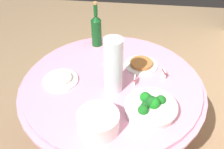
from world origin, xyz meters
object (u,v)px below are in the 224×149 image
broccoli_bowl (151,107)px  plate_stack (98,122)px  decorative_fruit_vase (113,67)px  food_plate_peanuts (141,64)px  serving_tongs (110,68)px  label_placard_mid (135,80)px  label_placard_front (164,73)px  wine_bottle (96,30)px  food_plate_rice (60,79)px

broccoli_bowl → plate_stack: (0.14, -0.26, 0.01)m
broccoli_bowl → decorative_fruit_vase: size_ratio=0.82×
broccoli_bowl → decorative_fruit_vase: (-0.17, -0.22, 0.12)m
plate_stack → food_plate_peanuts: plate_stack is taller
serving_tongs → decorative_fruit_vase: bearing=13.5°
plate_stack → serving_tongs: bearing=-178.8°
plate_stack → food_plate_peanuts: (-0.55, 0.19, -0.04)m
food_plate_peanuts → label_placard_mid: label_placard_mid is taller
broccoli_bowl → food_plate_peanuts: (-0.42, -0.06, -0.03)m
serving_tongs → label_placard_front: 0.35m
wine_bottle → serving_tongs: (0.28, 0.13, -0.12)m
decorative_fruit_vase → label_placard_mid: bearing=115.3°
wine_bottle → label_placard_mid: bearing=36.1°
decorative_fruit_vase → food_plate_peanuts: decorative_fruit_vase is taller
wine_bottle → label_placard_front: bearing=55.7°
broccoli_bowl → food_plate_rice: 0.59m
label_placard_mid → food_plate_peanuts: bearing=169.7°
decorative_fruit_vase → food_plate_rice: size_ratio=1.55×
food_plate_rice → plate_stack: bearing=41.5°
plate_stack → label_placard_front: bearing=143.2°
broccoli_bowl → wine_bottle: (-0.64, -0.40, 0.08)m
serving_tongs → food_plate_rice: bearing=-60.6°
broccoli_bowl → serving_tongs: (-0.36, -0.27, -0.04)m
decorative_fruit_vase → label_placard_mid: (-0.06, 0.12, -0.13)m
food_plate_rice → wine_bottle: bearing=161.2°
food_plate_peanuts → label_placard_front: size_ratio=4.00×
serving_tongs → food_plate_peanuts: 0.21m
food_plate_peanuts → label_placard_front: 0.18m
label_placard_front → plate_stack: bearing=-36.8°
decorative_fruit_vase → plate_stack: bearing=-6.6°
decorative_fruit_vase → label_placard_front: size_ratio=6.18×
broccoli_bowl → decorative_fruit_vase: 0.30m
label_placard_front → label_placard_mid: same height
plate_stack → decorative_fruit_vase: bearing=173.4°
plate_stack → wine_bottle: bearing=-169.5°
broccoli_bowl → serving_tongs: bearing=-143.5°
plate_stack → food_plate_rice: bearing=-138.5°
label_placard_mid → plate_stack: bearing=-23.6°
plate_stack → wine_bottle: (-0.78, -0.15, 0.08)m
decorative_fruit_vase → label_placard_front: bearing=115.7°
broccoli_bowl → label_placard_front: 0.33m
label_placard_front → serving_tongs: bearing=-97.4°
decorative_fruit_vase → broccoli_bowl: bearing=52.6°
broccoli_bowl → label_placard_mid: size_ratio=5.09×
food_plate_rice → label_placard_front: size_ratio=4.00×
plate_stack → food_plate_rice: plate_stack is taller
wine_bottle → label_placard_front: 0.59m
decorative_fruit_vase → food_plate_peanuts: (-0.25, 0.16, -0.15)m
label_placard_mid → serving_tongs: bearing=-128.0°
decorative_fruit_vase → food_plate_peanuts: size_ratio=1.55×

